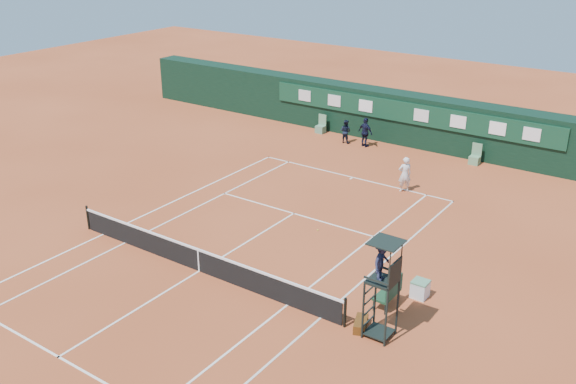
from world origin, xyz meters
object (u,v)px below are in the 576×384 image
object	(u,v)px
umpire_chair	(383,269)
player_bench	(390,291)
tennis_net	(199,259)
cooler	(420,289)
player	(405,174)

from	to	relation	value
umpire_chair	player_bench	distance (m)	2.60
umpire_chair	tennis_net	bearing A→B (deg)	-178.47
umpire_chair	player_bench	size ratio (longest dim) A/B	2.85
cooler	player	size ratio (longest dim) A/B	0.36
tennis_net	cooler	world-z (taller)	tennis_net
player	umpire_chair	bearing A→B (deg)	68.64
umpire_chair	player_bench	bearing A→B (deg)	105.85
tennis_net	cooler	size ratio (longest dim) A/B	20.00
tennis_net	player	xyz separation A→B (m)	(2.98, 11.69, 0.39)
tennis_net	umpire_chair	bearing A→B (deg)	1.53
player	tennis_net	bearing A→B (deg)	32.66
umpire_chair	player	world-z (taller)	umpire_chair
umpire_chair	cooler	bearing A→B (deg)	87.61
cooler	tennis_net	bearing A→B (deg)	-157.88
umpire_chair	cooler	size ratio (longest dim) A/B	5.30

